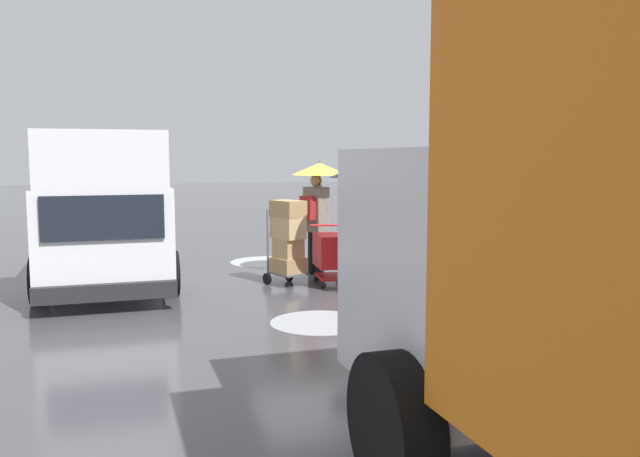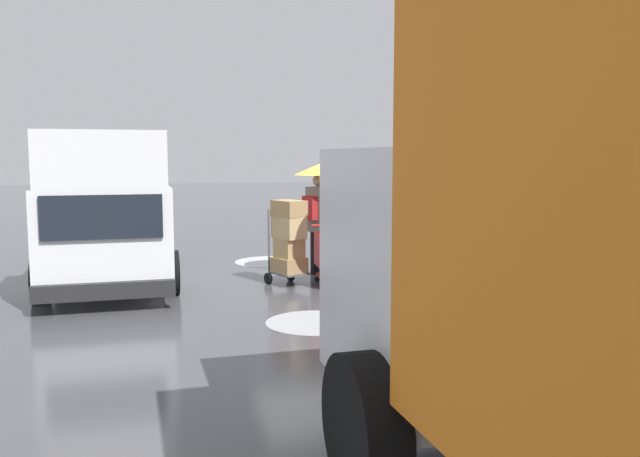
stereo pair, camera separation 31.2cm
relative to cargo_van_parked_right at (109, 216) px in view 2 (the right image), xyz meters
name	(u,v)px [view 2 (the right image)]	position (x,y,z in m)	size (l,w,h in m)	color
ground_plane	(327,279)	(-3.80, 0.67, -1.18)	(90.00, 90.00, 0.00)	#4C4C51
slush_patch_near_cluster	(315,322)	(-2.84, 3.63, -1.18)	(1.35, 1.35, 0.01)	#ADAFB5
slush_patch_under_van	(271,261)	(-3.18, -1.57, -1.18)	(1.56, 1.56, 0.01)	silver
cargo_van_parked_right	(109,216)	(0.00, 0.00, 0.00)	(2.30, 5.39, 2.60)	white
shopping_cart_vendor	(332,252)	(-3.76, 1.17, -0.61)	(0.61, 0.85, 1.02)	red
hand_dolly_boxes	(289,238)	(-3.02, 1.03, -0.35)	(0.74, 0.84, 1.48)	#515156
pedestrian_pink_side	(362,198)	(-3.99, 2.09, 0.39)	(1.04, 1.04, 2.15)	black
pedestrian_black_side	(320,192)	(-3.78, 0.23, 0.39)	(1.04, 1.04, 2.15)	black
pedestrian_white_side	(404,192)	(-5.32, 0.56, 0.39)	(1.04, 1.04, 2.15)	black
street_lamp	(537,148)	(-6.99, 2.28, 1.19)	(0.28, 0.28, 3.86)	#2D2D33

